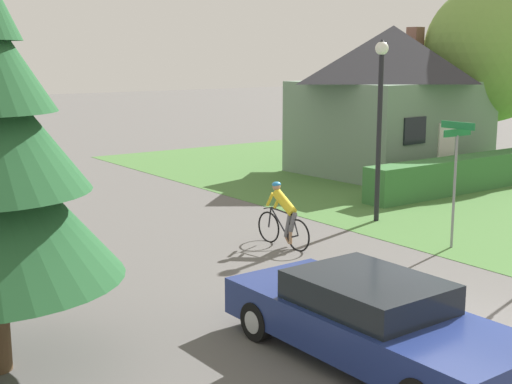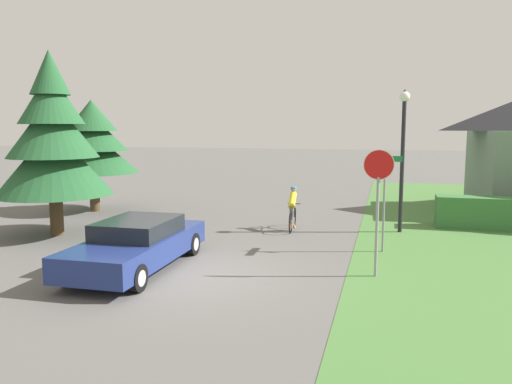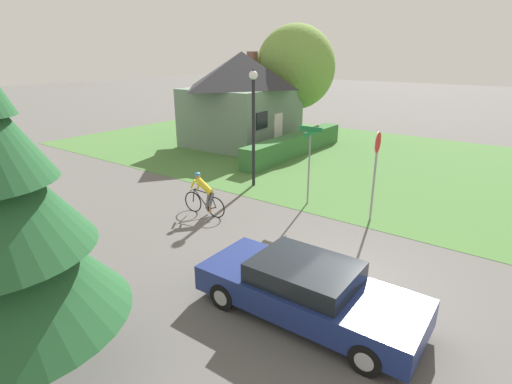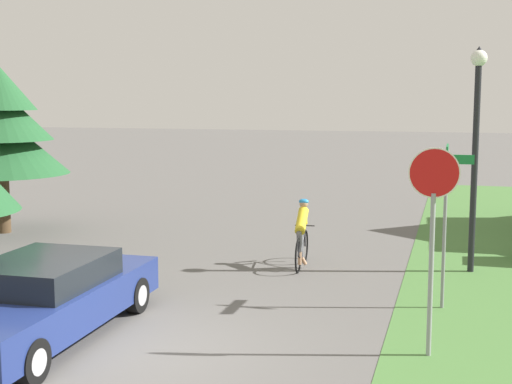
{
  "view_description": "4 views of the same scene",
  "coord_description": "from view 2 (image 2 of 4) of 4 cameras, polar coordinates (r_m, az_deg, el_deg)",
  "views": [
    {
      "loc": [
        -8.51,
        -6.56,
        4.34
      ],
      "look_at": [
        -0.32,
        4.71,
        1.63
      ],
      "focal_mm": 50.0,
      "sensor_mm": 36.0,
      "label": 1
    },
    {
      "loc": [
        4.37,
        -10.69,
        3.49
      ],
      "look_at": [
        0.52,
        3.88,
        1.53
      ],
      "focal_mm": 35.0,
      "sensor_mm": 36.0,
      "label": 2
    },
    {
      "loc": [
        -7.97,
        -3.17,
        5.32
      ],
      "look_at": [
        1.17,
        3.56,
        1.33
      ],
      "focal_mm": 28.0,
      "sensor_mm": 36.0,
      "label": 3
    },
    {
      "loc": [
        4.47,
        -9.07,
        3.67
      ],
      "look_at": [
        0.43,
        5.24,
        1.7
      ],
      "focal_mm": 50.0,
      "sensor_mm": 36.0,
      "label": 4
    }
  ],
  "objects": [
    {
      "name": "ground_plane",
      "position": [
        12.06,
        -7.23,
        -9.47
      ],
      "size": [
        140.0,
        140.0,
        0.0
      ],
      "primitive_type": "plane",
      "color": "#5B5956"
    },
    {
      "name": "conifer_tall_far",
      "position": [
        21.76,
        -18.18,
        5.46
      ],
      "size": [
        3.68,
        3.68,
        4.61
      ],
      "color": "#4C3823",
      "rests_on": "ground"
    },
    {
      "name": "cyclist",
      "position": [
        17.06,
        4.2,
        -2.0
      ],
      "size": [
        0.44,
        1.76,
        1.49
      ],
      "rotation": [
        0.0,
        0.0,
        1.63
      ],
      "color": "black",
      "rests_on": "ground"
    },
    {
      "name": "stop_sign",
      "position": [
        11.81,
        13.78,
        0.47
      ],
      "size": [
        0.71,
        0.09,
        2.99
      ],
      "rotation": [
        0.0,
        0.0,
        3.24
      ],
      "color": "gray",
      "rests_on": "ground"
    },
    {
      "name": "sedan_left_lane",
      "position": [
        12.74,
        -13.4,
        -5.82
      ],
      "size": [
        1.93,
        4.76,
        1.23
      ],
      "rotation": [
        0.0,
        0.0,
        1.58
      ],
      "color": "navy",
      "rests_on": "ground"
    },
    {
      "name": "street_lamp",
      "position": [
        17.1,
        16.46,
        5.62
      ],
      "size": [
        0.34,
        0.34,
        4.72
      ],
      "color": "black",
      "rests_on": "ground"
    },
    {
      "name": "street_name_sign",
      "position": [
        14.28,
        14.5,
        1.07
      ],
      "size": [
        0.9,
        0.9,
        2.87
      ],
      "color": "gray",
      "rests_on": "ground"
    },
    {
      "name": "conifer_tall_near",
      "position": [
        17.23,
        -22.22,
        5.54
      ],
      "size": [
        3.64,
        3.64,
        5.91
      ],
      "color": "#4C3823",
      "rests_on": "ground"
    }
  ]
}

